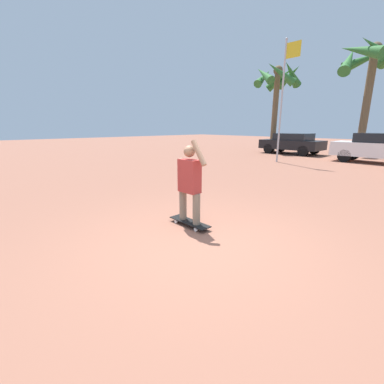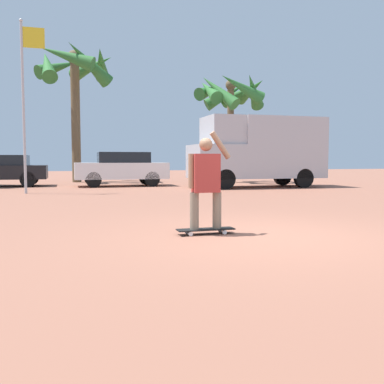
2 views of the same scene
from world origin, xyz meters
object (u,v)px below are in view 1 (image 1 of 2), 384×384
(parked_car_black, at_px, (292,143))
(palm_tree_center_background, at_px, (374,60))
(person_skateboarder, at_px, (189,180))
(parked_car_white, at_px, (379,147))
(flagpole, at_px, (283,94))
(skateboard, at_px, (190,222))
(palm_tree_far_left, at_px, (278,81))

(parked_car_black, height_order, palm_tree_center_background, palm_tree_center_background)
(person_skateboarder, xyz_separation_m, parked_car_white, (0.22, 12.78, -0.09))
(parked_car_black, relative_size, flagpole, 0.66)
(parked_car_white, bearing_deg, skateboard, -90.98)
(skateboard, relative_size, flagpole, 0.15)
(skateboard, distance_m, flagpole, 10.61)
(parked_car_white, xyz_separation_m, palm_tree_center_background, (-1.80, 3.93, 4.94))
(flagpole, bearing_deg, parked_car_black, 108.49)
(skateboard, relative_size, parked_car_white, 0.23)
(parked_car_white, distance_m, parked_car_black, 5.27)
(skateboard, height_order, parked_car_black, parked_car_black)
(palm_tree_far_left, xyz_separation_m, flagpole, (3.47, -5.41, -1.56))
(skateboard, xyz_separation_m, person_skateboarder, (-0.00, 0.00, 0.81))
(palm_tree_center_background, distance_m, palm_tree_far_left, 5.68)
(palm_tree_center_background, bearing_deg, palm_tree_far_left, -160.90)
(parked_car_black, bearing_deg, palm_tree_far_left, 154.50)
(person_skateboarder, distance_m, flagpole, 10.38)
(person_skateboarder, bearing_deg, parked_car_black, 109.46)
(person_skateboarder, distance_m, palm_tree_center_background, 17.48)
(person_skateboarder, relative_size, palm_tree_center_background, 0.22)
(palm_tree_center_background, xyz_separation_m, palm_tree_far_left, (-5.32, -1.84, -0.78))
(parked_car_white, relative_size, parked_car_black, 1.02)
(parked_car_white, bearing_deg, person_skateboarder, -90.99)
(skateboard, height_order, palm_tree_far_left, palm_tree_far_left)
(parked_car_black, distance_m, flagpole, 5.40)
(parked_car_black, distance_m, palm_tree_center_background, 6.62)
(person_skateboarder, height_order, palm_tree_center_background, palm_tree_center_background)
(parked_car_black, bearing_deg, person_skateboarder, -70.54)
(skateboard, bearing_deg, palm_tree_center_background, 95.41)
(parked_car_white, distance_m, palm_tree_far_left, 8.50)
(parked_car_black, xyz_separation_m, palm_tree_center_background, (3.34, 2.78, 4.99))
(parked_car_white, xyz_separation_m, palm_tree_far_left, (-7.12, 2.09, 4.15))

